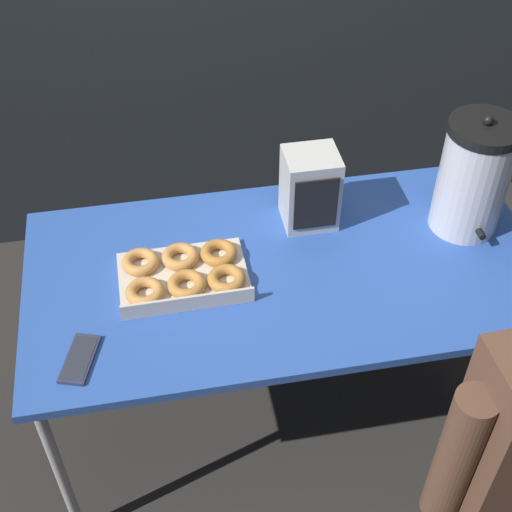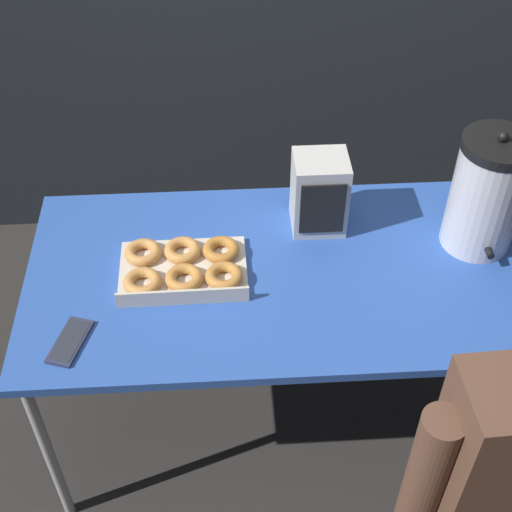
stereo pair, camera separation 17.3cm
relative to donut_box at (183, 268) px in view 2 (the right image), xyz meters
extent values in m
plane|color=#2D2B28|center=(0.29, 0.00, -0.72)|extent=(12.00, 12.00, 0.00)
cube|color=#2D56B2|center=(0.29, 0.00, -0.04)|extent=(1.48, 0.75, 0.03)
cylinder|color=#ADADB2|center=(-0.40, -0.33, -0.39)|extent=(0.03, 0.03, 0.67)
cylinder|color=#ADADB2|center=(-0.40, 0.33, -0.39)|extent=(0.03, 0.03, 0.67)
cylinder|color=#ADADB2|center=(0.99, 0.33, -0.39)|extent=(0.03, 0.03, 0.67)
cube|color=beige|center=(0.00, 0.00, -0.01)|extent=(0.36, 0.25, 0.02)
cube|color=beige|center=(0.00, -0.12, 0.01)|extent=(0.36, 0.01, 0.04)
torus|color=#D28F48|center=(-0.11, -0.06, 0.01)|extent=(0.15, 0.15, 0.03)
torus|color=#C7853D|center=(0.00, -0.05, 0.01)|extent=(0.13, 0.13, 0.03)
torus|color=#C4823A|center=(0.11, -0.05, 0.01)|extent=(0.12, 0.12, 0.03)
torus|color=#D5934B|center=(-0.11, 0.06, 0.01)|extent=(0.12, 0.12, 0.03)
torus|color=#D39149|center=(0.00, 0.06, 0.01)|extent=(0.15, 0.15, 0.03)
torus|color=#BE7B34|center=(0.11, 0.06, 0.01)|extent=(0.14, 0.14, 0.03)
cylinder|color=silver|center=(0.86, 0.09, 0.14)|extent=(0.20, 0.20, 0.33)
cylinder|color=black|center=(0.86, 0.09, 0.32)|extent=(0.21, 0.21, 0.03)
sphere|color=black|center=(0.86, 0.09, 0.35)|extent=(0.03, 0.03, 0.03)
cylinder|color=black|center=(0.86, -0.02, 0.04)|extent=(0.02, 0.05, 0.02)
cube|color=#2D334C|center=(-0.29, -0.24, -0.02)|extent=(0.11, 0.17, 0.01)
cube|color=#2D333D|center=(-0.29, -0.24, -0.01)|extent=(0.10, 0.15, 0.00)
cube|color=silver|center=(0.40, 0.19, 0.10)|extent=(0.16, 0.14, 0.24)
cube|color=black|center=(0.40, 0.12, 0.10)|extent=(0.13, 0.01, 0.17)
cylinder|color=brown|center=(0.54, -0.67, -0.01)|extent=(0.09, 0.09, 0.45)
camera|label=1|loc=(-0.05, -1.41, 1.41)|focal=50.00mm
camera|label=2|loc=(0.12, -1.43, 1.41)|focal=50.00mm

